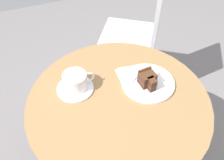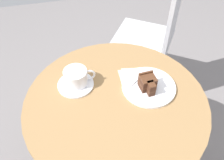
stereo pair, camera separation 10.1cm
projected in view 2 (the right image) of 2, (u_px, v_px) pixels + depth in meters
name	position (u px, v px, depth m)	size (l,w,h in m)	color
cafe_table	(116.00, 115.00, 1.07)	(0.77, 0.77, 0.68)	olive
saucer	(76.00, 84.00, 1.04)	(0.16, 0.16, 0.01)	white
coffee_cup	(76.00, 77.00, 1.02)	(0.14, 0.10, 0.07)	white
teaspoon	(73.00, 91.00, 1.01)	(0.09, 0.03, 0.00)	silver
cake_plate	(149.00, 87.00, 1.03)	(0.23, 0.23, 0.01)	white
cake_slice	(148.00, 83.00, 1.00)	(0.07, 0.09, 0.07)	#422619
fork	(142.00, 75.00, 1.07)	(0.12, 0.09, 0.00)	silver
napkin	(134.00, 77.00, 1.07)	(0.14, 0.14, 0.00)	beige
cafe_chair	(156.00, 32.00, 1.57)	(0.53, 0.53, 0.89)	#BCBCC1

